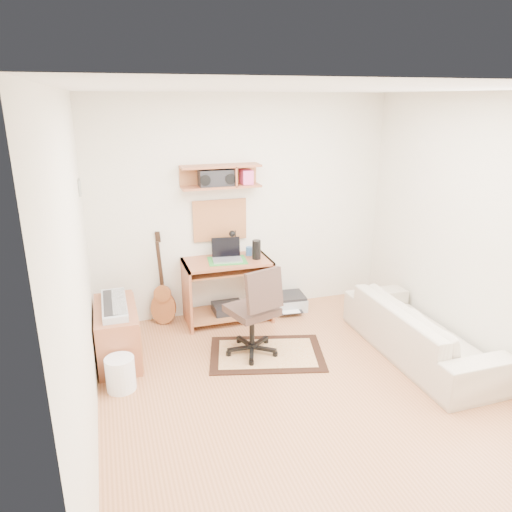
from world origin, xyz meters
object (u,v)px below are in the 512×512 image
object	(u,v)px
cabinet	(117,333)
sofa	(421,322)
task_chair	(252,310)
printer	(286,302)
desk	(228,290)

from	to	relation	value
cabinet	sofa	xyz separation A→B (m)	(2.96, -0.89, 0.10)
task_chair	sofa	distance (m)	1.73
printer	sofa	bearing A→B (deg)	-53.65
desk	task_chair	xyz separation A→B (m)	(0.03, -0.86, 0.12)
task_chair	cabinet	size ratio (longest dim) A/B	1.10
cabinet	printer	size ratio (longest dim) A/B	1.91
task_chair	sofa	world-z (taller)	task_chair
cabinet	printer	bearing A→B (deg)	16.04
cabinet	printer	world-z (taller)	cabinet
task_chair	printer	distance (m)	1.26
printer	task_chair	bearing A→B (deg)	-123.06
sofa	cabinet	bearing A→B (deg)	73.27
cabinet	desk	bearing A→B (deg)	21.97
desk	cabinet	size ratio (longest dim) A/B	1.11
desk	task_chair	size ratio (longest dim) A/B	1.01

